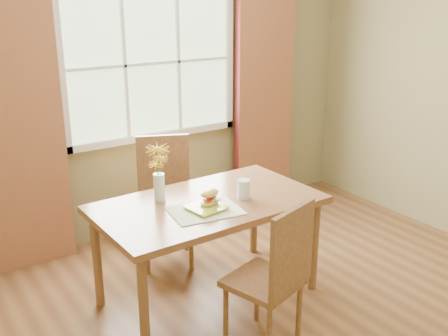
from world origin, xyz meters
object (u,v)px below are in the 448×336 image
object	(u,v)px
dining_table	(208,211)
croissant_sandwich	(210,198)
water_glass	(244,190)
flower_vase	(158,168)
chair_near	(275,272)
chair_far	(165,194)

from	to	relation	value
dining_table	croissant_sandwich	bearing A→B (deg)	-118.00
water_glass	flower_vase	bearing A→B (deg)	150.26
chair_near	chair_far	xyz separation A→B (m)	(0.01, 1.40, 0.03)
dining_table	water_glass	world-z (taller)	water_glass
water_glass	flower_vase	world-z (taller)	flower_vase
dining_table	chair_near	distance (m)	0.71
dining_table	chair_far	world-z (taller)	chair_far
croissant_sandwich	chair_near	bearing A→B (deg)	-101.77
chair_far	flower_vase	world-z (taller)	flower_vase
croissant_sandwich	water_glass	distance (m)	0.28
chair_far	water_glass	bearing A→B (deg)	-52.85
chair_near	croissant_sandwich	bearing A→B (deg)	80.70
croissant_sandwich	flower_vase	bearing A→B (deg)	107.47
water_glass	flower_vase	distance (m)	0.60
croissant_sandwich	water_glass	bearing A→B (deg)	-16.61
dining_table	water_glass	bearing A→B (deg)	-22.33
chair_far	croissant_sandwich	bearing A→B (deg)	-72.85
water_glass	chair_far	bearing A→B (deg)	103.97
croissant_sandwich	water_glass	world-z (taller)	water_glass
dining_table	flower_vase	xyz separation A→B (m)	(-0.26, 0.19, 0.31)
chair_far	flower_vase	size ratio (longest dim) A/B	2.58
dining_table	chair_near	bearing A→B (deg)	-89.37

